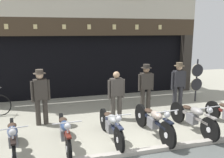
# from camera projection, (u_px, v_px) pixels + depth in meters

# --- Properties ---
(shop_facade) EXTENTS (9.91, 4.42, 6.66)m
(shop_facade) POSITION_uv_depth(u_px,v_px,m) (83.00, 52.00, 11.63)
(shop_facade) COLOR black
(shop_facade) RESTS_ON ground
(motorcycle_far_left) EXTENTS (0.62, 2.01, 0.91)m
(motorcycle_far_left) POSITION_uv_depth(u_px,v_px,m) (13.00, 138.00, 5.38)
(motorcycle_far_left) COLOR black
(motorcycle_far_left) RESTS_ON ground
(motorcycle_left) EXTENTS (0.62, 2.04, 0.90)m
(motorcycle_left) POSITION_uv_depth(u_px,v_px,m) (65.00, 132.00, 5.73)
(motorcycle_left) COLOR black
(motorcycle_left) RESTS_ON ground
(motorcycle_center_left) EXTENTS (0.62, 1.98, 0.91)m
(motorcycle_center_left) POSITION_uv_depth(u_px,v_px,m) (111.00, 125.00, 6.12)
(motorcycle_center_left) COLOR black
(motorcycle_center_left) RESTS_ON ground
(motorcycle_center) EXTENTS (0.62, 2.11, 0.93)m
(motorcycle_center) POSITION_uv_depth(u_px,v_px,m) (153.00, 121.00, 6.35)
(motorcycle_center) COLOR black
(motorcycle_center) RESTS_ON ground
(motorcycle_center_right) EXTENTS (0.62, 2.05, 0.92)m
(motorcycle_center_right) POSITION_uv_depth(u_px,v_px,m) (193.00, 117.00, 6.67)
(motorcycle_center_right) COLOR black
(motorcycle_center_right) RESTS_ON ground
(salesman_left) EXTENTS (0.55, 0.36, 1.69)m
(salesman_left) POSITION_uv_depth(u_px,v_px,m) (41.00, 94.00, 7.07)
(salesman_left) COLOR #38332D
(salesman_left) RESTS_ON ground
(shopkeeper_center) EXTENTS (0.56, 0.25, 1.56)m
(shopkeeper_center) POSITION_uv_depth(u_px,v_px,m) (116.00, 93.00, 7.53)
(shopkeeper_center) COLOR #47423D
(shopkeeper_center) RESTS_ON ground
(salesman_right) EXTENTS (0.56, 0.37, 1.70)m
(salesman_right) POSITION_uv_depth(u_px,v_px,m) (146.00, 86.00, 8.12)
(salesman_right) COLOR #38332D
(salesman_right) RESTS_ON ground
(assistant_far_right) EXTENTS (0.56, 0.36, 1.71)m
(assistant_far_right) POSITION_uv_depth(u_px,v_px,m) (178.00, 83.00, 8.46)
(assistant_far_right) COLOR #2D2D33
(assistant_far_right) RESTS_ON ground
(tyre_sign_pole) EXTENTS (0.52, 0.06, 1.71)m
(tyre_sign_pole) POSITION_uv_depth(u_px,v_px,m) (197.00, 78.00, 9.44)
(tyre_sign_pole) COLOR #232328
(tyre_sign_pole) RESTS_ON ground
(advert_board_near) EXTENTS (0.73, 0.03, 1.02)m
(advert_board_near) POSITION_uv_depth(u_px,v_px,m) (57.00, 56.00, 9.79)
(advert_board_near) COLOR beige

